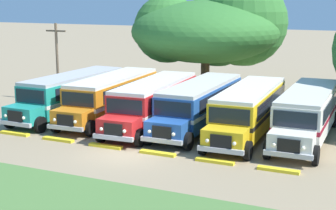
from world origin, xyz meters
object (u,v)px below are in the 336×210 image
parked_bus_slot_2 (154,101)px  utility_pole (57,60)px  parked_bus_slot_3 (200,103)px  parked_bus_slot_5 (308,112)px  parked_bus_slot_1 (111,95)px  parked_bus_slot_0 (72,92)px  broad_shade_tree (212,29)px  parked_bus_slot_4 (249,109)px

parked_bus_slot_2 → utility_pole: bearing=-113.0°
parked_bus_slot_3 → parked_bus_slot_5: size_ratio=1.00×
parked_bus_slot_1 → parked_bus_slot_0: bearing=-84.7°
parked_bus_slot_5 → broad_shade_tree: broad_shade_tree is taller
parked_bus_slot_1 → parked_bus_slot_3: bearing=86.5°
parked_bus_slot_0 → parked_bus_slot_1: (2.95, 0.41, 0.00)m
parked_bus_slot_0 → parked_bus_slot_4: bearing=91.1°
parked_bus_slot_0 → parked_bus_slot_2: 6.51m
parked_bus_slot_4 → broad_shade_tree: bearing=-153.3°
parked_bus_slot_4 → parked_bus_slot_5: (3.34, 0.65, 0.00)m
parked_bus_slot_1 → parked_bus_slot_2: (3.55, -0.67, 0.00)m
parked_bus_slot_4 → parked_bus_slot_5: size_ratio=1.00×
parked_bus_slot_0 → parked_bus_slot_5: (16.06, 0.60, 0.00)m
parked_bus_slot_0 → parked_bus_slot_1: size_ratio=1.00×
parked_bus_slot_1 → parked_bus_slot_4: (9.77, -0.46, 0.00)m
parked_bus_slot_1 → parked_bus_slot_3: same height
parked_bus_slot_1 → parked_bus_slot_3: size_ratio=1.00×
parked_bus_slot_1 → utility_pole: size_ratio=1.77×
broad_shade_tree → parked_bus_slot_4: bearing=-61.3°
utility_pole → parked_bus_slot_5: bearing=-7.9°
parked_bus_slot_4 → parked_bus_slot_0: bearing=-92.2°
parked_bus_slot_0 → parked_bus_slot_2: (6.50, -0.26, 0.00)m
parked_bus_slot_3 → utility_pole: 13.55m
parked_bus_slot_0 → parked_bus_slot_2: size_ratio=1.00×
parked_bus_slot_0 → utility_pole: size_ratio=1.77×
parked_bus_slot_1 → parked_bus_slot_5: size_ratio=1.00×
parked_bus_slot_3 → broad_shade_tree: broad_shade_tree is taller
parked_bus_slot_0 → parked_bus_slot_3: size_ratio=1.00×
parked_bus_slot_5 → parked_bus_slot_1: bearing=-89.9°
parked_bus_slot_1 → parked_bus_slot_2: 3.61m
utility_pole → parked_bus_slot_1: bearing=-24.0°
parked_bus_slot_0 → utility_pole: (-3.65, 3.35, 1.73)m
parked_bus_slot_4 → parked_bus_slot_2: bearing=-90.0°
parked_bus_slot_4 → utility_pole: utility_pole is taller
parked_bus_slot_2 → broad_shade_tree: 13.29m
parked_bus_slot_1 → utility_pole: 7.43m
parked_bus_slot_2 → parked_bus_slot_4: (6.22, 0.21, 0.00)m
parked_bus_slot_3 → utility_pole: (-13.09, 3.03, 1.73)m
parked_bus_slot_5 → utility_pole: bearing=-98.7°
parked_bus_slot_1 → utility_pole: (-6.60, 2.93, 1.73)m
parked_bus_slot_1 → broad_shade_tree: bearing=163.6°
parked_bus_slot_1 → broad_shade_tree: (2.94, 12.03, 3.88)m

